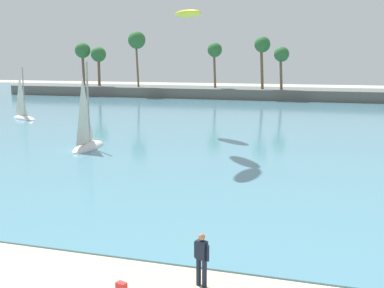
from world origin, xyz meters
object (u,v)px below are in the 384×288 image
at_px(sailboat_mid_bay, 24,114).
at_px(kite_aloft_low_near_shore, 188,14).
at_px(sailboat_toward_headland, 87,140).
at_px(person_at_waterline, 202,258).

distance_m(sailboat_mid_bay, kite_aloft_low_near_shore, 23.68).
distance_m(sailboat_toward_headland, kite_aloft_low_near_shore, 15.30).
bearing_deg(person_at_waterline, kite_aloft_low_near_shore, 108.41).
xyz_separation_m(person_at_waterline, sailboat_mid_bay, (-30.82, 33.47, -0.26)).
bearing_deg(kite_aloft_low_near_shore, sailboat_toward_headland, 107.84).
height_order(person_at_waterline, kite_aloft_low_near_shore, kite_aloft_low_near_shore).
xyz_separation_m(sailboat_toward_headland, kite_aloft_low_near_shore, (4.75, 10.40, 10.17)).
bearing_deg(person_at_waterline, sailboat_toward_headland, 127.30).
bearing_deg(sailboat_mid_bay, sailboat_toward_headland, -41.43).
height_order(sailboat_mid_bay, sailboat_toward_headland, sailboat_toward_headland).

